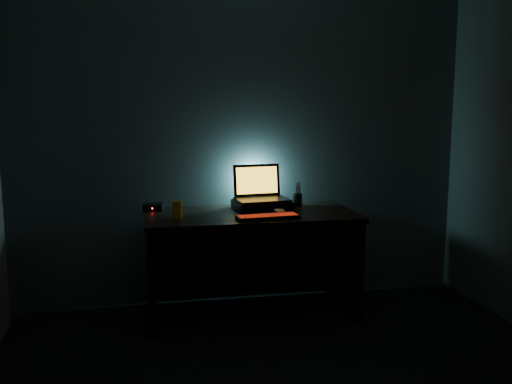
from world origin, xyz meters
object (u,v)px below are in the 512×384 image
laptop (260,192)px  mouse (280,212)px  juice_glass (177,210)px  router (153,207)px  keyboard (268,217)px  pen_cup (298,200)px

laptop → mouse: (0.08, -0.29, -0.10)m
juice_glass → router: (-0.15, 0.33, -0.04)m
router → mouse: bearing=-14.1°
mouse → laptop: bearing=103.5°
keyboard → juice_glass: bearing=161.7°
keyboard → pen_cup: size_ratio=4.60×
mouse → juice_glass: size_ratio=0.87×
pen_cup → router: 1.08m
laptop → juice_glass: bearing=-163.6°
laptop → mouse: laptop is taller
keyboard → mouse: size_ratio=4.23×
juice_glass → keyboard: bearing=-13.3°
mouse → pen_cup: (0.22, 0.31, 0.03)m
mouse → juice_glass: 0.71m
pen_cup → laptop: bearing=-176.8°
laptop → keyboard: bearing=-100.8°
laptop → router: laptop is taller
mouse → pen_cup: bearing=53.4°
mouse → keyboard: bearing=-136.5°
laptop → router: bearing=169.1°
keyboard → router: (-0.75, 0.47, 0.01)m
juice_glass → router: 0.36m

